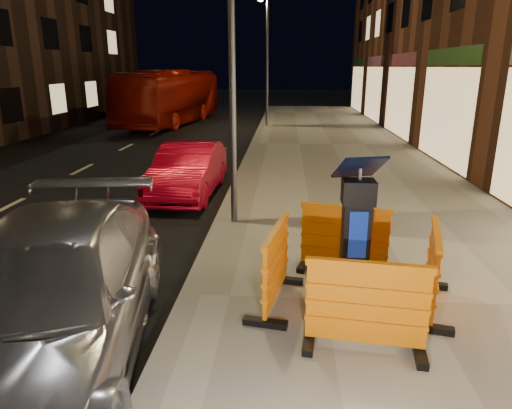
# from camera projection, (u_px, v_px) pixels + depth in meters

# --- Properties ---
(ground_plane) EXTENTS (120.00, 120.00, 0.00)m
(ground_plane) POSITION_uv_depth(u_px,v_px,m) (191.00, 305.00, 6.03)
(ground_plane) COLOR black
(ground_plane) RESTS_ON ground
(sidewalk) EXTENTS (6.00, 60.00, 0.15)m
(sidewalk) POSITION_uv_depth(u_px,v_px,m) (422.00, 307.00, 5.83)
(sidewalk) COLOR gray
(sidewalk) RESTS_ON ground
(kerb) EXTENTS (0.30, 60.00, 0.15)m
(kerb) POSITION_uv_depth(u_px,v_px,m) (191.00, 300.00, 6.01)
(kerb) COLOR slate
(kerb) RESTS_ON ground
(parking_kiosk) EXTENTS (0.68, 0.68, 1.80)m
(parking_kiosk) POSITION_uv_depth(u_px,v_px,m) (355.00, 238.00, 5.47)
(parking_kiosk) COLOR black
(parking_kiosk) RESTS_ON sidewalk
(barrier_front) EXTENTS (1.35, 0.70, 1.01)m
(barrier_front) POSITION_uv_depth(u_px,v_px,m) (366.00, 307.00, 4.68)
(barrier_front) COLOR orange
(barrier_front) RESTS_ON sidewalk
(barrier_back) EXTENTS (1.39, 0.86, 1.01)m
(barrier_back) POSITION_uv_depth(u_px,v_px,m) (344.00, 240.00, 6.50)
(barrier_back) COLOR orange
(barrier_back) RESTS_ON sidewalk
(barrier_kerbside) EXTENTS (0.76, 1.37, 1.01)m
(barrier_kerbside) POSITION_uv_depth(u_px,v_px,m) (276.00, 266.00, 5.65)
(barrier_kerbside) COLOR orange
(barrier_kerbside) RESTS_ON sidewalk
(barrier_bldgside) EXTENTS (0.84, 1.38, 1.01)m
(barrier_bldgside) POSITION_uv_depth(u_px,v_px,m) (432.00, 270.00, 5.53)
(barrier_bldgside) COLOR orange
(barrier_bldgside) RESTS_ON sidewalk
(car_silver) EXTENTS (2.88, 5.32, 1.47)m
(car_silver) POSITION_uv_depth(u_px,v_px,m) (54.00, 359.00, 4.90)
(car_silver) COLOR silver
(car_silver) RESTS_ON ground
(car_red) EXTENTS (1.40, 3.79, 1.24)m
(car_red) POSITION_uv_depth(u_px,v_px,m) (189.00, 195.00, 11.21)
(car_red) COLOR #AA061F
(car_red) RESTS_ON ground
(bus_doubledecker) EXTENTS (3.57, 10.47, 2.86)m
(bus_doubledecker) POSITION_uv_depth(u_px,v_px,m) (173.00, 124.00, 25.10)
(bus_doubledecker) COLOR #8D0E05
(bus_doubledecker) RESTS_ON ground
(street_lamp_mid) EXTENTS (0.12, 0.12, 6.00)m
(street_lamp_mid) POSITION_uv_depth(u_px,v_px,m) (232.00, 59.00, 7.97)
(street_lamp_mid) COLOR #3F3F44
(street_lamp_mid) RESTS_ON sidewalk
(street_lamp_far) EXTENTS (0.12, 0.12, 6.00)m
(street_lamp_far) POSITION_uv_depth(u_px,v_px,m) (267.00, 64.00, 22.29)
(street_lamp_far) COLOR #3F3F44
(street_lamp_far) RESTS_ON sidewalk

